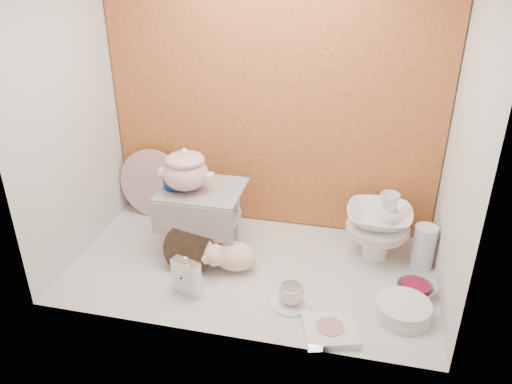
# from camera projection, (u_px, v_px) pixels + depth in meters

# --- Properties ---
(ground) EXTENTS (1.80, 1.80, 0.00)m
(ground) POSITION_uv_depth(u_px,v_px,m) (251.00, 267.00, 2.57)
(ground) COLOR silver
(ground) RESTS_ON ground
(niche_shell) EXTENTS (1.86, 1.03, 1.53)m
(niche_shell) POSITION_uv_depth(u_px,v_px,m) (260.00, 76.00, 2.30)
(niche_shell) COLOR #C96D32
(niche_shell) RESTS_ON ground
(step_stool) EXTENTS (0.41, 0.36, 0.35)m
(step_stool) POSITION_uv_depth(u_px,v_px,m) (204.00, 219.00, 2.65)
(step_stool) COLOR silver
(step_stool) RESTS_ON ground
(soup_tureen) EXTENTS (0.28, 0.28, 0.23)m
(soup_tureen) POSITION_uv_depth(u_px,v_px,m) (186.00, 169.00, 2.50)
(soup_tureen) COLOR white
(soup_tureen) RESTS_ON step_stool
(cobalt_bowl) EXTENTS (0.20, 0.20, 0.06)m
(cobalt_bowl) POSITION_uv_depth(u_px,v_px,m) (178.00, 181.00, 2.58)
(cobalt_bowl) COLOR #0A1D4C
(cobalt_bowl) RESTS_ON step_stool
(floral_platter) EXTENTS (0.41, 0.09, 0.41)m
(floral_platter) POSITION_uv_depth(u_px,v_px,m) (153.00, 184.00, 2.96)
(floral_platter) COLOR white
(floral_platter) RESTS_ON ground
(blue_white_vase) EXTENTS (0.24, 0.24, 0.23)m
(blue_white_vase) POSITION_uv_depth(u_px,v_px,m) (174.00, 209.00, 2.87)
(blue_white_vase) COLOR white
(blue_white_vase) RESTS_ON ground
(lacquer_tray) EXTENTS (0.27, 0.13, 0.24)m
(lacquer_tray) POSITION_uv_depth(u_px,v_px,m) (189.00, 249.00, 2.50)
(lacquer_tray) COLOR black
(lacquer_tray) RESTS_ON ground
(mantel_clock) EXTENTS (0.15, 0.09, 0.20)m
(mantel_clock) POSITION_uv_depth(u_px,v_px,m) (186.00, 276.00, 2.34)
(mantel_clock) COLOR silver
(mantel_clock) RESTS_ON ground
(plush_pig) EXTENTS (0.32, 0.27, 0.17)m
(plush_pig) POSITION_uv_depth(u_px,v_px,m) (235.00, 256.00, 2.52)
(plush_pig) COLOR beige
(plush_pig) RESTS_ON ground
(teacup_saucer) EXTENTS (0.25, 0.25, 0.01)m
(teacup_saucer) POSITION_uv_depth(u_px,v_px,m) (291.00, 303.00, 2.31)
(teacup_saucer) COLOR white
(teacup_saucer) RESTS_ON ground
(gold_rim_teacup) EXTENTS (0.15, 0.15, 0.09)m
(gold_rim_teacup) POSITION_uv_depth(u_px,v_px,m) (291.00, 294.00, 2.29)
(gold_rim_teacup) COLOR white
(gold_rim_teacup) RESTS_ON teacup_saucer
(lattice_dish) EXTENTS (0.27, 0.27, 0.03)m
(lattice_dish) POSITION_uv_depth(u_px,v_px,m) (330.00, 330.00, 2.15)
(lattice_dish) COLOR white
(lattice_dish) RESTS_ON ground
(dinner_plate_stack) EXTENTS (0.29, 0.29, 0.07)m
(dinner_plate_stack) POSITION_uv_depth(u_px,v_px,m) (403.00, 310.00, 2.23)
(dinner_plate_stack) COLOR white
(dinner_plate_stack) RESTS_ON ground
(crystal_bowl) EXTENTS (0.22, 0.22, 0.05)m
(crystal_bowl) POSITION_uv_depth(u_px,v_px,m) (415.00, 290.00, 2.36)
(crystal_bowl) COLOR silver
(crystal_bowl) RESTS_ON ground
(clear_glass_vase) EXTENTS (0.15, 0.15, 0.23)m
(clear_glass_vase) POSITION_uv_depth(u_px,v_px,m) (424.00, 247.00, 2.53)
(clear_glass_vase) COLOR silver
(clear_glass_vase) RESTS_ON ground
(porcelain_tower) EXTENTS (0.34, 0.34, 0.37)m
(porcelain_tower) POSITION_uv_depth(u_px,v_px,m) (378.00, 225.00, 2.58)
(porcelain_tower) COLOR white
(porcelain_tower) RESTS_ON ground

